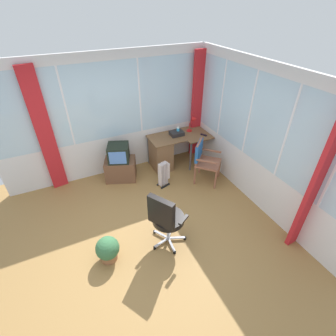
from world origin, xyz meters
name	(u,v)px	position (x,y,z in m)	size (l,w,h in m)	color
ground	(148,235)	(0.00, 0.00, -0.03)	(5.35, 5.19, 0.06)	olive
north_window_panel	(107,119)	(0.00, 2.12, 1.28)	(4.35, 0.07, 2.56)	silver
east_window_panel	(264,142)	(2.21, 0.00, 1.28)	(0.07, 4.19, 2.56)	silver
curtain_north_left	(45,134)	(-1.20, 2.04, 1.23)	(0.29, 0.07, 2.46)	red
curtain_corner	(197,107)	(2.08, 1.99, 1.23)	(0.29, 0.07, 2.46)	red
curtain_east_far	(318,183)	(2.13, -1.15, 1.23)	(0.29, 0.07, 2.46)	red
desk	(163,152)	(1.09, 1.76, 0.40)	(1.36, 0.76, 0.74)	brown
desk_lamp	(194,122)	(1.87, 1.79, 0.98)	(0.24, 0.21, 0.37)	red
tv_remote	(204,135)	(1.99, 1.51, 0.75)	(0.04, 0.15, 0.02)	black
spray_bottle	(178,130)	(1.48, 1.79, 0.84)	(0.06, 0.06, 0.22)	#35AEE4
paper_tray	(177,133)	(1.44, 1.78, 0.78)	(0.30, 0.23, 0.09)	#262324
wooden_armchair	(203,157)	(1.63, 0.94, 0.59)	(0.68, 0.68, 0.93)	#955840
office_chair	(165,217)	(0.20, -0.30, 0.61)	(0.59, 0.62, 1.05)	#B7B7BF
tv_on_stand	(120,164)	(0.06, 1.73, 0.37)	(0.76, 0.64, 0.84)	brown
space_heater	(164,174)	(0.82, 1.11, 0.29)	(0.29, 0.23, 0.56)	silver
potted_plant	(108,249)	(-0.71, -0.18, 0.22)	(0.36, 0.36, 0.43)	#97613D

